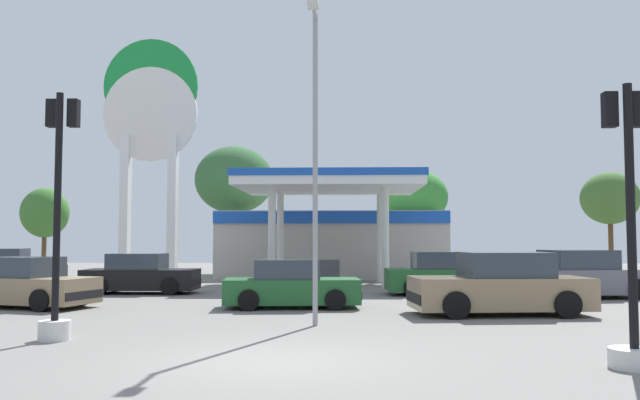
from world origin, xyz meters
The scene contains 16 objects.
ground_plane centered at (0.00, 0.00, 0.00)m, with size 90.00×90.00×0.00m, color slate.
gas_station centered at (0.59, 23.68, 2.10)m, with size 11.80×12.40×4.83m.
station_pole_sign centered at (-7.80, 19.28, 7.21)m, with size 4.43×0.56×11.39m.
car_0 centered at (-0.31, 8.45, 0.64)m, with size 4.06×2.06×1.41m.
car_1 centered at (9.36, 12.01, 0.74)m, with size 4.85×2.73×1.64m.
car_2 centered at (-6.32, 13.42, 0.67)m, with size 4.16×1.94×1.48m.
car_3 centered at (-8.16, 8.28, 0.67)m, with size 4.44×2.78×1.48m.
car_4 centered at (5.39, 6.89, 0.75)m, with size 4.78×2.46×1.65m.
car_6 centered at (4.91, 13.21, 0.70)m, with size 4.41×2.14×1.55m.
traffic_signal_0 centered at (5.74, -0.35, 1.48)m, with size 0.79×0.79×4.47m.
traffic_signal_1 centered at (-4.50, 2.12, 1.90)m, with size 0.65×0.67×4.95m.
tree_0 centered at (-17.26, 29.16, 3.63)m, with size 2.90×2.90×5.18m.
tree_1 centered at (-5.36, 28.36, 5.57)m, with size 4.70×4.70×7.61m.
tree_2 centered at (5.45, 27.93, 4.47)m, with size 3.79×3.79×6.08m.
tree_3 centered at (17.23, 29.22, 4.46)m, with size 3.41×3.41×6.04m.
corner_streetlamp centered at (0.56, 4.26, 4.38)m, with size 0.24×1.48×7.33m.
Camera 1 is at (1.23, -10.89, 1.99)m, focal length 37.01 mm.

